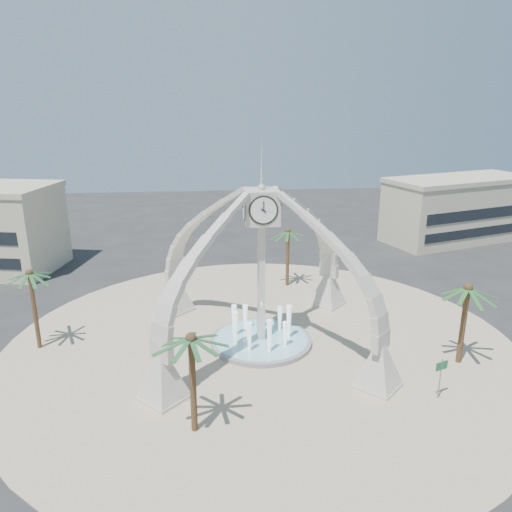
{
  "coord_description": "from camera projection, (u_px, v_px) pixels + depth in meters",
  "views": [
    {
      "loc": [
        -3.98,
        -35.41,
        18.49
      ],
      "look_at": [
        -0.2,
        2.0,
        6.66
      ],
      "focal_mm": 35.0,
      "sensor_mm": 36.0,
      "label": 1
    }
  ],
  "objects": [
    {
      "name": "plaza",
      "position": [
        261.0,
        343.0,
        39.53
      ],
      "size": [
        40.0,
        40.0,
        0.06
      ],
      "primitive_type": "cylinder",
      "color": "tan",
      "rests_on": "ground"
    },
    {
      "name": "palm_east",
      "position": [
        468.0,
        289.0,
        34.96
      ],
      "size": [
        4.91,
        4.91,
        6.65
      ],
      "rotation": [
        0.0,
        0.0,
        -0.21
      ],
      "color": "brown",
      "rests_on": "ground"
    },
    {
      "name": "street_sign",
      "position": [
        441.0,
        371.0,
        31.63
      ],
      "size": [
        1.0,
        0.39,
        2.87
      ],
      "rotation": [
        0.0,
        0.0,
        0.36
      ],
      "color": "slate",
      "rests_on": "ground"
    },
    {
      "name": "clock_tower",
      "position": [
        261.0,
        266.0,
        37.59
      ],
      "size": [
        17.94,
        17.94,
        16.3
      ],
      "color": "beige",
      "rests_on": "ground"
    },
    {
      "name": "fountain",
      "position": [
        261.0,
        340.0,
        39.45
      ],
      "size": [
        8.0,
        8.0,
        3.62
      ],
      "color": "gray",
      "rests_on": "ground"
    },
    {
      "name": "palm_north",
      "position": [
        288.0,
        232.0,
        50.1
      ],
      "size": [
        4.62,
        4.62,
        6.56
      ],
      "rotation": [
        0.0,
        0.0,
        -0.31
      ],
      "color": "brown",
      "rests_on": "ground"
    },
    {
      "name": "palm_south",
      "position": [
        191.0,
        340.0,
        27.38
      ],
      "size": [
        4.28,
        4.28,
        6.72
      ],
      "rotation": [
        0.0,
        0.0,
        0.08
      ],
      "color": "brown",
      "rests_on": "ground"
    },
    {
      "name": "building_ne",
      "position": [
        458.0,
        209.0,
        67.69
      ],
      "size": [
        21.87,
        14.17,
        8.6
      ],
      "rotation": [
        0.0,
        0.0,
        0.31
      ],
      "color": "#B9AC90",
      "rests_on": "ground"
    },
    {
      "name": "ground",
      "position": [
        261.0,
        343.0,
        39.54
      ],
      "size": [
        140.0,
        140.0,
        0.0
      ],
      "primitive_type": "plane",
      "color": "#282828",
      "rests_on": "ground"
    },
    {
      "name": "palm_west",
      "position": [
        29.0,
        274.0,
        36.98
      ],
      "size": [
        4.63,
        4.63,
        6.87
      ],
      "rotation": [
        0.0,
        0.0,
        -0.4
      ],
      "color": "brown",
      "rests_on": "ground"
    }
  ]
}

